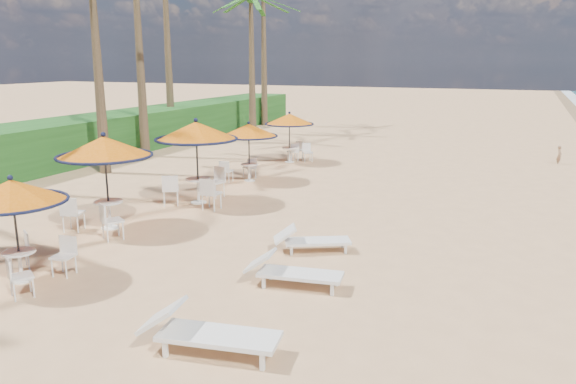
# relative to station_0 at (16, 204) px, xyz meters

# --- Properties ---
(ground) EXTENTS (160.00, 160.00, 0.00)m
(ground) POSITION_rel_station_0_xyz_m (4.56, -0.14, -1.58)
(ground) COLOR tan
(ground) RESTS_ON ground
(scrub_hedge) EXTENTS (3.00, 40.00, 1.80)m
(scrub_hedge) POSITION_rel_station_0_xyz_m (-8.94, 10.86, -0.68)
(scrub_hedge) COLOR #194716
(scrub_hedge) RESTS_ON ground
(station_0) EXTENTS (2.07, 2.07, 2.16)m
(station_0) POSITION_rel_station_0_xyz_m (0.00, 0.00, 0.00)
(station_0) COLOR black
(station_0) RESTS_ON ground
(station_1) EXTENTS (2.42, 2.42, 2.52)m
(station_1) POSITION_rel_station_0_xyz_m (-0.82, 3.46, 0.35)
(station_1) COLOR black
(station_1) RESTS_ON ground
(station_2) EXTENTS (2.50, 2.50, 2.60)m
(station_2) POSITION_rel_station_0_xyz_m (-0.09, 6.71, 0.33)
(station_2) COLOR black
(station_2) RESTS_ON ground
(station_3) EXTENTS (2.07, 2.07, 2.16)m
(station_3) POSITION_rel_station_0_xyz_m (-0.13, 10.17, 0.07)
(station_3) COLOR black
(station_3) RESTS_ON ground
(station_4) EXTENTS (2.07, 2.07, 2.16)m
(station_4) POSITION_rel_station_0_xyz_m (-0.18, 14.33, 0.01)
(station_4) COLOR black
(station_4) RESTS_ON ground
(lounger_near) EXTENTS (2.20, 0.99, 0.76)m
(lounger_near) POSITION_rel_station_0_xyz_m (4.79, -1.03, -1.22)
(lounger_near) COLOR white
(lounger_near) RESTS_ON ground
(lounger_mid) EXTENTS (1.96, 0.86, 0.68)m
(lounger_mid) POSITION_rel_station_0_xyz_m (5.00, 1.81, -1.26)
(lounger_mid) COLOR white
(lounger_mid) RESTS_ON ground
(lounger_far) EXTENTS (1.80, 1.29, 0.63)m
(lounger_far) POSITION_rel_station_0_xyz_m (4.63, 3.84, -1.28)
(lounger_far) COLOR white
(lounger_far) RESTS_ON ground
(palm_6) EXTENTS (5.00, 5.00, 7.91)m
(palm_6) POSITION_rel_station_0_xyz_m (-5.92, 22.25, 5.61)
(palm_6) COLOR brown
(palm_6) RESTS_ON ground
(person) EXTENTS (0.25, 0.33, 0.82)m
(person) POSITION_rel_station_0_xyz_m (10.40, 18.26, -1.17)
(person) COLOR #8B6446
(person) RESTS_ON ground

